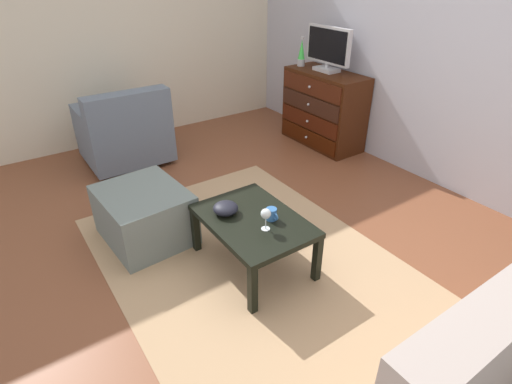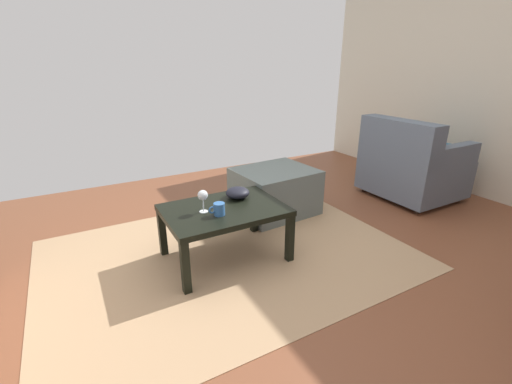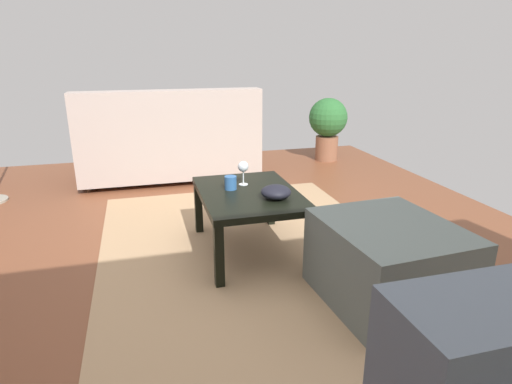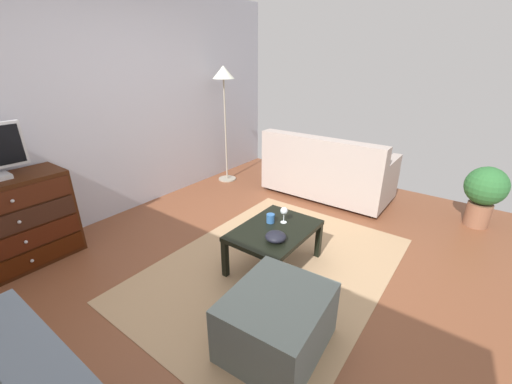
{
  "view_description": "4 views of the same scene",
  "coord_description": "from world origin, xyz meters",
  "px_view_note": "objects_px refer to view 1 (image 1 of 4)",
  "views": [
    {
      "loc": [
        2.16,
        -1.48,
        1.96
      ],
      "look_at": [
        0.19,
        -0.14,
        0.58
      ],
      "focal_mm": 28.23,
      "sensor_mm": 36.0,
      "label": 1
    },
    {
      "loc": [
        1.13,
        1.87,
        1.37
      ],
      "look_at": [
        0.08,
        0.01,
        0.56
      ],
      "focal_mm": 24.2,
      "sensor_mm": 36.0,
      "label": 2
    },
    {
      "loc": [
        -2.22,
        0.44,
        1.24
      ],
      "look_at": [
        0.08,
        -0.19,
        0.45
      ],
      "focal_mm": 30.14,
      "sensor_mm": 36.0,
      "label": 3
    },
    {
      "loc": [
        -1.91,
        -1.56,
        1.84
      ],
      "look_at": [
        0.36,
        0.12,
        0.64
      ],
      "focal_mm": 22.31,
      "sensor_mm": 36.0,
      "label": 4
    }
  ],
  "objects_px": {
    "dresser": "(323,109)",
    "wine_glass": "(266,214)",
    "bowl_decorative": "(226,208)",
    "tv": "(328,48)",
    "coffee_table": "(253,224)",
    "armchair": "(125,133)",
    "lava_lamp": "(302,53)",
    "mug": "(272,214)",
    "ottoman": "(145,215)"
  },
  "relations": [
    {
      "from": "coffee_table",
      "to": "wine_glass",
      "type": "relative_size",
      "value": 5.31
    },
    {
      "from": "bowl_decorative",
      "to": "ottoman",
      "type": "distance_m",
      "value": 0.75
    },
    {
      "from": "dresser",
      "to": "coffee_table",
      "type": "bearing_deg",
      "value": -54.18
    },
    {
      "from": "tv",
      "to": "ottoman",
      "type": "height_order",
      "value": "tv"
    },
    {
      "from": "bowl_decorative",
      "to": "lava_lamp",
      "type": "bearing_deg",
      "value": 128.94
    },
    {
      "from": "bowl_decorative",
      "to": "ottoman",
      "type": "xyz_separation_m",
      "value": [
        -0.59,
        -0.4,
        -0.23
      ]
    },
    {
      "from": "mug",
      "to": "armchair",
      "type": "bearing_deg",
      "value": -173.36
    },
    {
      "from": "dresser",
      "to": "bowl_decorative",
      "type": "distance_m",
      "value": 2.42
    },
    {
      "from": "wine_glass",
      "to": "coffee_table",
      "type": "bearing_deg",
      "value": 179.18
    },
    {
      "from": "tv",
      "to": "wine_glass",
      "type": "distance_m",
      "value": 2.61
    },
    {
      "from": "coffee_table",
      "to": "wine_glass",
      "type": "height_order",
      "value": "wine_glass"
    },
    {
      "from": "dresser",
      "to": "lava_lamp",
      "type": "bearing_deg",
      "value": -173.78
    },
    {
      "from": "lava_lamp",
      "to": "armchair",
      "type": "xyz_separation_m",
      "value": [
        -0.4,
        -2.08,
        -0.66
      ]
    },
    {
      "from": "wine_glass",
      "to": "bowl_decorative",
      "type": "distance_m",
      "value": 0.35
    },
    {
      "from": "wine_glass",
      "to": "ottoman",
      "type": "xyz_separation_m",
      "value": [
        -0.91,
        -0.52,
        -0.3
      ]
    },
    {
      "from": "dresser",
      "to": "ottoman",
      "type": "xyz_separation_m",
      "value": [
        0.65,
        -2.48,
        -0.22
      ]
    },
    {
      "from": "lava_lamp",
      "to": "wine_glass",
      "type": "relative_size",
      "value": 2.1
    },
    {
      "from": "coffee_table",
      "to": "mug",
      "type": "distance_m",
      "value": 0.16
    },
    {
      "from": "tv",
      "to": "coffee_table",
      "type": "bearing_deg",
      "value": -53.85
    },
    {
      "from": "tv",
      "to": "wine_glass",
      "type": "bearing_deg",
      "value": -51.13
    },
    {
      "from": "lava_lamp",
      "to": "ottoman",
      "type": "bearing_deg",
      "value": -66.63
    },
    {
      "from": "armchair",
      "to": "ottoman",
      "type": "distance_m",
      "value": 1.5
    },
    {
      "from": "coffee_table",
      "to": "wine_glass",
      "type": "bearing_deg",
      "value": -0.82
    },
    {
      "from": "dresser",
      "to": "wine_glass",
      "type": "bearing_deg",
      "value": -51.4
    },
    {
      "from": "bowl_decorative",
      "to": "mug",
      "type": "bearing_deg",
      "value": 41.54
    },
    {
      "from": "coffee_table",
      "to": "lava_lamp",
      "type": "bearing_deg",
      "value": 133.45
    },
    {
      "from": "ottoman",
      "to": "mug",
      "type": "bearing_deg",
      "value": 36.63
    },
    {
      "from": "wine_glass",
      "to": "mug",
      "type": "bearing_deg",
      "value": 125.14
    },
    {
      "from": "coffee_table",
      "to": "tv",
      "type": "bearing_deg",
      "value": 126.15
    },
    {
      "from": "lava_lamp",
      "to": "mug",
      "type": "relative_size",
      "value": 2.89
    },
    {
      "from": "coffee_table",
      "to": "mug",
      "type": "height_order",
      "value": "mug"
    },
    {
      "from": "dresser",
      "to": "mug",
      "type": "height_order",
      "value": "dresser"
    },
    {
      "from": "wine_glass",
      "to": "bowl_decorative",
      "type": "height_order",
      "value": "wine_glass"
    },
    {
      "from": "lava_lamp",
      "to": "mug",
      "type": "bearing_deg",
      "value": -43.79
    },
    {
      "from": "tv",
      "to": "mug",
      "type": "height_order",
      "value": "tv"
    },
    {
      "from": "mug",
      "to": "ottoman",
      "type": "height_order",
      "value": "mug"
    },
    {
      "from": "armchair",
      "to": "ottoman",
      "type": "relative_size",
      "value": 1.21
    },
    {
      "from": "mug",
      "to": "dresser",
      "type": "bearing_deg",
      "value": 128.78
    },
    {
      "from": "coffee_table",
      "to": "bowl_decorative",
      "type": "height_order",
      "value": "bowl_decorative"
    },
    {
      "from": "armchair",
      "to": "ottoman",
      "type": "height_order",
      "value": "armchair"
    },
    {
      "from": "mug",
      "to": "tv",
      "type": "bearing_deg",
      "value": 129.06
    },
    {
      "from": "armchair",
      "to": "lava_lamp",
      "type": "bearing_deg",
      "value": 79.1
    },
    {
      "from": "coffee_table",
      "to": "mug",
      "type": "bearing_deg",
      "value": 50.77
    },
    {
      "from": "tv",
      "to": "coffee_table",
      "type": "relative_size",
      "value": 0.76
    },
    {
      "from": "tv",
      "to": "bowl_decorative",
      "type": "height_order",
      "value": "tv"
    },
    {
      "from": "coffee_table",
      "to": "mug",
      "type": "xyz_separation_m",
      "value": [
        0.08,
        0.1,
        0.09
      ]
    },
    {
      "from": "bowl_decorative",
      "to": "armchair",
      "type": "relative_size",
      "value": 0.21
    },
    {
      "from": "lava_lamp",
      "to": "coffee_table",
      "type": "xyz_separation_m",
      "value": [
        1.81,
        -1.91,
        -0.66
      ]
    },
    {
      "from": "dresser",
      "to": "coffee_table",
      "type": "relative_size",
      "value": 1.2
    },
    {
      "from": "armchair",
      "to": "dresser",
      "type": "bearing_deg",
      "value": 69.34
    }
  ]
}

